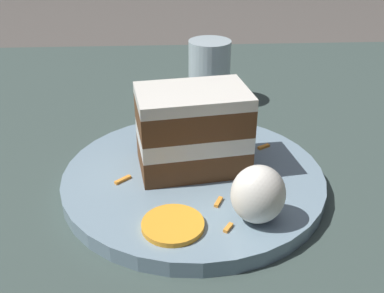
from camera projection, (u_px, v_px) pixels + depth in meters
The scene contains 8 objects.
ground_plane at pixel (191, 184), 0.54m from camera, with size 6.00×6.00×0.00m, color #4C4742.
dining_table at pixel (191, 173), 0.53m from camera, with size 1.34×0.97×0.03m, color #384742.
plate at pixel (192, 178), 0.48m from camera, with size 0.27×0.27×0.02m, color gray.
cake_slice at pixel (192, 130), 0.46m from camera, with size 0.12×0.09×0.09m.
cream_dollop at pixel (258, 194), 0.39m from camera, with size 0.05×0.04×0.05m, color white.
orange_garnish at pixel (173, 225), 0.39m from camera, with size 0.06×0.06×0.00m, color orange.
carrot_shreds_scatter at pixel (220, 176), 0.46m from camera, with size 0.17×0.18×0.00m.
drinking_glass at pixel (209, 76), 0.66m from camera, with size 0.06×0.06×0.09m.
Camera 1 is at (-0.02, -0.45, 0.30)m, focal length 42.00 mm.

